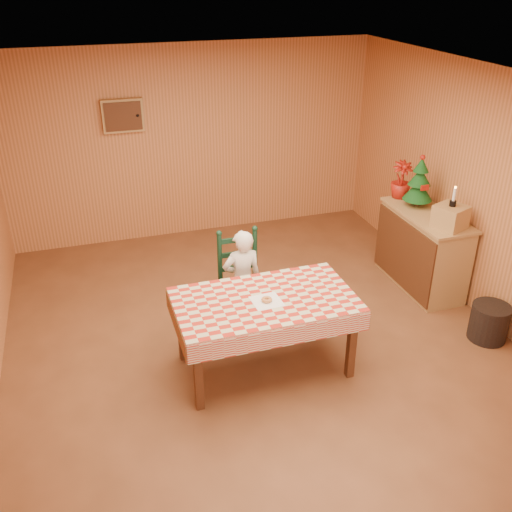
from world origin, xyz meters
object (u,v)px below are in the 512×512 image
Objects in this scene: ladder_chair at (241,283)px; storage_bin at (489,322)px; dining_table at (265,306)px; christmas_tree at (419,183)px; shelf_unit at (422,250)px; crate at (450,217)px; seated_child at (242,280)px.

storage_bin is at bearing -23.94° from ladder_chair.
dining_table is at bearing 173.78° from storage_bin.
christmas_tree is (2.28, 1.19, 0.52)m from dining_table.
ladder_chair is 1.74× the size of christmas_tree.
ladder_chair reaches higher than storage_bin.
crate is at bearing -88.77° from shelf_unit.
ladder_chair is 0.96× the size of seated_child.
christmas_tree is at bearing 27.53° from dining_table.
christmas_tree is 1.60× the size of storage_bin.
seated_child is 3.75× the size of crate.
christmas_tree reaches higher than ladder_chair.
christmas_tree reaches higher than dining_table.
ladder_chair is at bearing -176.19° from shelf_unit.
ladder_chair reaches higher than shelf_unit.
dining_table is 2.62m from christmas_tree.
dining_table is at bearing -152.47° from christmas_tree.
ladder_chair is at bearing 90.00° from dining_table.
crate is (2.28, -0.25, 0.55)m from ladder_chair.
seated_child is (0.00, 0.73, -0.13)m from dining_table.
crate reaches higher than seated_child.
crate is at bearing -90.00° from christmas_tree.
shelf_unit is at bearing 93.82° from storage_bin.
ladder_chair is 2.36m from crate.
shelf_unit is 4.13× the size of crate.
christmas_tree is (2.28, 0.40, 0.71)m from ladder_chair.
christmas_tree reaches higher than shelf_unit.
seated_child reaches higher than shelf_unit.
shelf_unit is (2.27, 0.94, -0.22)m from dining_table.
ladder_chair is 2.59m from storage_bin.
dining_table is 2.41m from storage_bin.
storage_bin is at bearing -84.89° from crate.
crate is 0.48× the size of christmas_tree.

